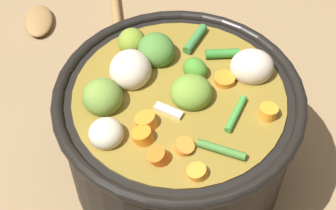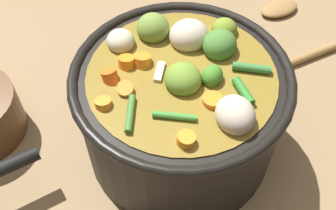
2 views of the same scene
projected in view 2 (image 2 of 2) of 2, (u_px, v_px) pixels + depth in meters
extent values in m
plane|color=#8C704C|center=(179.00, 143.00, 0.60)|extent=(1.10, 1.10, 0.00)
cylinder|color=black|center=(180.00, 113.00, 0.54)|extent=(0.26, 0.26, 0.14)
torus|color=black|center=(182.00, 76.00, 0.49)|extent=(0.27, 0.27, 0.01)
cylinder|color=olive|center=(180.00, 110.00, 0.54)|extent=(0.23, 0.23, 0.14)
ellipsoid|color=#4A7D32|center=(220.00, 45.00, 0.50)|extent=(0.06, 0.06, 0.04)
ellipsoid|color=olive|center=(185.00, 79.00, 0.47)|extent=(0.06, 0.06, 0.03)
ellipsoid|color=#448428|center=(212.00, 76.00, 0.48)|extent=(0.04, 0.04, 0.03)
ellipsoid|color=olive|center=(153.00, 28.00, 0.52)|extent=(0.06, 0.06, 0.04)
ellipsoid|color=olive|center=(224.00, 29.00, 0.53)|extent=(0.04, 0.04, 0.03)
cylinder|color=orange|center=(212.00, 101.00, 0.46)|extent=(0.03, 0.03, 0.01)
cylinder|color=orange|center=(126.00, 90.00, 0.47)|extent=(0.02, 0.02, 0.02)
cylinder|color=orange|center=(110.00, 80.00, 0.48)|extent=(0.03, 0.03, 0.02)
cylinder|color=orange|center=(186.00, 141.00, 0.43)|extent=(0.02, 0.02, 0.02)
cylinder|color=orange|center=(127.00, 63.00, 0.49)|extent=(0.02, 0.03, 0.02)
cylinder|color=orange|center=(142.00, 62.00, 0.50)|extent=(0.03, 0.03, 0.02)
cylinder|color=orange|center=(103.00, 104.00, 0.46)|extent=(0.02, 0.02, 0.01)
ellipsoid|color=beige|center=(121.00, 41.00, 0.51)|extent=(0.05, 0.05, 0.03)
ellipsoid|color=beige|center=(189.00, 36.00, 0.52)|extent=(0.06, 0.05, 0.04)
ellipsoid|color=beige|center=(235.00, 115.00, 0.44)|extent=(0.05, 0.06, 0.04)
cylinder|color=#397D3B|center=(252.00, 70.00, 0.48)|extent=(0.05, 0.02, 0.01)
cylinder|color=#427A31|center=(130.00, 114.00, 0.45)|extent=(0.01, 0.05, 0.01)
cylinder|color=#409139|center=(174.00, 116.00, 0.44)|extent=(0.05, 0.02, 0.01)
cylinder|color=#327D2C|center=(243.00, 91.00, 0.46)|extent=(0.02, 0.04, 0.01)
cube|color=beige|center=(160.00, 72.00, 0.49)|extent=(0.02, 0.03, 0.01)
ellipsoid|color=olive|center=(279.00, 8.00, 0.78)|extent=(0.09, 0.07, 0.02)
cylinder|color=olive|center=(322.00, 51.00, 0.71)|extent=(0.20, 0.09, 0.01)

